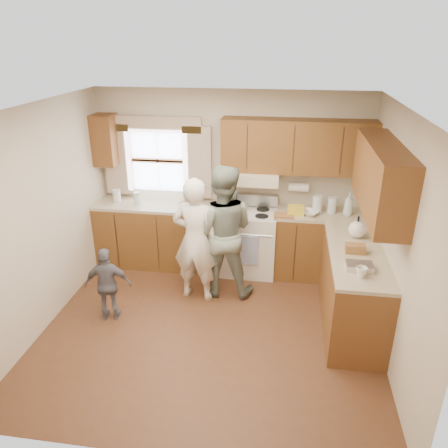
% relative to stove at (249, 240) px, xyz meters
% --- Properties ---
extents(room, '(3.80, 3.80, 3.80)m').
position_rel_stove_xyz_m(room, '(-0.30, -1.44, 0.78)').
color(room, '#4C2D17').
rests_on(room, ground).
extents(kitchen_fixtures, '(3.80, 2.25, 2.15)m').
position_rel_stove_xyz_m(kitchen_fixtures, '(0.31, -0.36, 0.37)').
color(kitchen_fixtures, '#4A290F').
rests_on(kitchen_fixtures, ground).
extents(stove, '(0.76, 0.67, 1.07)m').
position_rel_stove_xyz_m(stove, '(0.00, 0.00, 0.00)').
color(stove, silver).
rests_on(stove, ground).
extents(woman_left, '(0.64, 0.46, 1.62)m').
position_rel_stove_xyz_m(woman_left, '(-0.59, -0.81, 0.34)').
color(woman_left, white).
rests_on(woman_left, ground).
extents(woman_right, '(0.85, 0.67, 1.73)m').
position_rel_stove_xyz_m(woman_right, '(-0.28, -0.63, 0.40)').
color(woman_right, '#264236').
rests_on(woman_right, ground).
extents(child, '(0.57, 0.32, 0.92)m').
position_rel_stove_xyz_m(child, '(-1.51, -1.43, -0.00)').
color(child, slate).
rests_on(child, ground).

